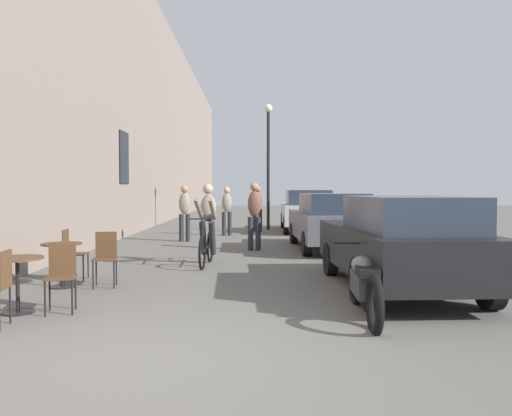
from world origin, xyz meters
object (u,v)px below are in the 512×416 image
Objects in this scene: pedestrian_near at (254,212)px; pedestrian_furthest at (258,206)px; cafe_table_mid at (62,255)px; cafe_chair_mid_toward_street at (105,255)px; parked_motorcycle at (364,284)px; cafe_table_near at (17,273)px; pedestrian_mid at (185,210)px; street_lamp at (268,150)px; cafe_chair_near_toward_wall at (61,272)px; parked_car_nearest at (400,242)px; pedestrian_far at (227,208)px; parked_car_second at (330,221)px; cafe_chair_mid_toward_wall at (72,251)px; cyclist_on_bicycle at (207,226)px; parked_car_third at (307,210)px.

pedestrian_furthest is at bearing 88.50° from pedestrian_near.
cafe_chair_mid_toward_street is at bearing 6.26° from cafe_table_mid.
cafe_table_near is at bearing 177.76° from parked_motorcycle.
pedestrian_mid reaches higher than cafe_chair_mid_toward_street.
street_lamp is 13.64m from parked_motorcycle.
cafe_chair_near_toward_wall is at bearing -92.66° from cafe_chair_mid_toward_street.
pedestrian_near is at bearing -94.99° from street_lamp.
pedestrian_furthest reaches higher than cafe_table_near.
cafe_table_mid is 5.42m from parked_car_nearest.
pedestrian_mid is (0.43, 8.75, 0.44)m from cafe_chair_near_toward_wall.
street_lamp is (3.73, 11.49, 2.59)m from cafe_table_mid.
pedestrian_mid is 2.28m from pedestrian_far.
pedestrian_furthest reaches higher than parked_motorcycle.
cafe_table_near is at bearing -115.11° from pedestrian_near.
street_lamp is at bearing 102.34° from parked_car_second.
street_lamp reaches higher than cafe_chair_mid_toward_wall.
parked_motorcycle is (3.89, -0.25, -0.11)m from cafe_chair_near_toward_wall.
cafe_table_near is at bearing -105.51° from street_lamp.
cafe_chair_mid_toward_street is 1.00× the size of cafe_chair_mid_toward_wall.
parked_car_second is (2.92, -4.07, -0.17)m from pedestrian_far.
pedestrian_near is at bearing 64.89° from cafe_table_near.
pedestrian_near is (1.01, 2.41, 0.19)m from cyclist_on_bicycle.
cafe_table_mid is 11.17m from pedestrian_furthest.
cafe_chair_near_toward_wall is 2.38m from cafe_chair_mid_toward_wall.
pedestrian_far is at bearing 76.24° from cafe_table_mid.
cafe_chair_near_toward_wall is 0.18× the size of street_lamp.
parked_motorcycle is at bearing -2.24° from cafe_table_near.
parked_car_third is at bearing 41.01° from pedestrian_mid.
street_lamp is at bearing 93.31° from parked_motorcycle.
cyclist_on_bicycle is 0.40× the size of parked_car_third.
cafe_chair_mid_toward_street is at bearing 174.90° from parked_car_nearest.
cyclist_on_bicycle is 1.03× the size of pedestrian_furthest.
parked_car_nearest is (4.71, -0.42, 0.25)m from cafe_chair_mid_toward_street.
cafe_chair_mid_toward_street is 0.51× the size of cyclist_on_bicycle.
pedestrian_furthest is 1.87m from parked_car_third.
pedestrian_near is at bearing 57.15° from cafe_table_mid.
cafe_table_mid is at bearing -107.98° from street_lamp.
street_lamp reaches higher than cafe_table_near.
pedestrian_near is (3.23, 4.22, 0.48)m from cafe_chair_mid_toward_wall.
parked_car_second is at bearing -71.94° from pedestrian_furthest.
pedestrian_far is 11.19m from parked_motorcycle.
parked_motorcycle is (3.47, -9.00, -0.55)m from pedestrian_mid.
pedestrian_far is 0.98× the size of pedestrian_furthest.
parked_car_nearest is at bearing -79.21° from pedestrian_furthest.
pedestrian_far is 0.39× the size of parked_car_nearest.
parked_car_nearest is 0.96× the size of parked_car_third.
pedestrian_far reaches higher than parked_motorcycle.
parked_car_second is at bearing 3.70° from pedestrian_near.
cafe_table_mid is 0.81× the size of cafe_chair_mid_toward_street.
parked_motorcycle is at bearing -93.00° from parked_car_third.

